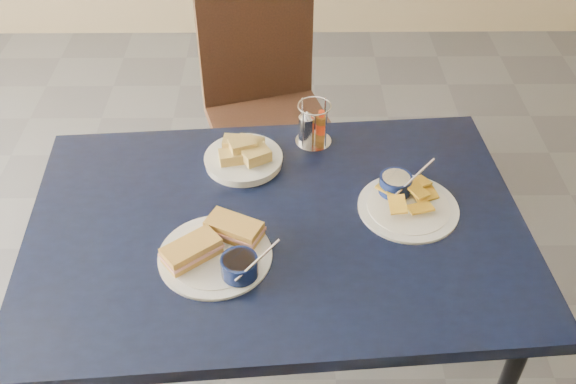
{
  "coord_description": "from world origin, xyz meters",
  "views": [
    {
      "loc": [
        0.2,
        -1.21,
        1.93
      ],
      "look_at": [
        0.21,
        0.04,
        0.82
      ],
      "focal_mm": 40.0,
      "sensor_mm": 36.0,
      "label": 1
    }
  ],
  "objects_px": {
    "sandwich_plate": "(219,250)",
    "bread_basket": "(244,156)",
    "dining_table": "(277,238)",
    "condiment_caddy": "(312,127)",
    "chair_far": "(271,96)",
    "plantain_plate": "(404,198)"
  },
  "relations": [
    {
      "from": "dining_table",
      "to": "chair_far",
      "type": "relative_size",
      "value": 1.44
    },
    {
      "from": "dining_table",
      "to": "chair_far",
      "type": "bearing_deg",
      "value": 91.84
    },
    {
      "from": "dining_table",
      "to": "plantain_plate",
      "type": "height_order",
      "value": "plantain_plate"
    },
    {
      "from": "dining_table",
      "to": "condiment_caddy",
      "type": "distance_m",
      "value": 0.38
    },
    {
      "from": "sandwich_plate",
      "to": "bread_basket",
      "type": "distance_m",
      "value": 0.37
    },
    {
      "from": "chair_far",
      "to": "condiment_caddy",
      "type": "bearing_deg",
      "value": -76.74
    },
    {
      "from": "dining_table",
      "to": "sandwich_plate",
      "type": "bearing_deg",
      "value": -139.26
    },
    {
      "from": "bread_basket",
      "to": "condiment_caddy",
      "type": "distance_m",
      "value": 0.23
    },
    {
      "from": "plantain_plate",
      "to": "bread_basket",
      "type": "xyz_separation_m",
      "value": [
        -0.44,
        0.18,
        0.01
      ]
    },
    {
      "from": "plantain_plate",
      "to": "bread_basket",
      "type": "bearing_deg",
      "value": 158.06
    },
    {
      "from": "condiment_caddy",
      "to": "bread_basket",
      "type": "bearing_deg",
      "value": -153.32
    },
    {
      "from": "dining_table",
      "to": "condiment_caddy",
      "type": "bearing_deg",
      "value": 73.32
    },
    {
      "from": "chair_far",
      "to": "plantain_plate",
      "type": "distance_m",
      "value": 0.96
    },
    {
      "from": "sandwich_plate",
      "to": "plantain_plate",
      "type": "height_order",
      "value": "same"
    },
    {
      "from": "condiment_caddy",
      "to": "dining_table",
      "type": "bearing_deg",
      "value": -106.68
    },
    {
      "from": "dining_table",
      "to": "condiment_caddy",
      "type": "xyz_separation_m",
      "value": [
        0.11,
        0.35,
        0.12
      ]
    },
    {
      "from": "dining_table",
      "to": "bread_basket",
      "type": "bearing_deg",
      "value": 111.32
    },
    {
      "from": "sandwich_plate",
      "to": "bread_basket",
      "type": "relative_size",
      "value": 1.37
    },
    {
      "from": "sandwich_plate",
      "to": "chair_far",
      "type": "bearing_deg",
      "value": 83.83
    },
    {
      "from": "chair_far",
      "to": "bread_basket",
      "type": "relative_size",
      "value": 4.24
    },
    {
      "from": "sandwich_plate",
      "to": "condiment_caddy",
      "type": "bearing_deg",
      "value": 62.39
    },
    {
      "from": "dining_table",
      "to": "bread_basket",
      "type": "distance_m",
      "value": 0.28
    }
  ]
}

